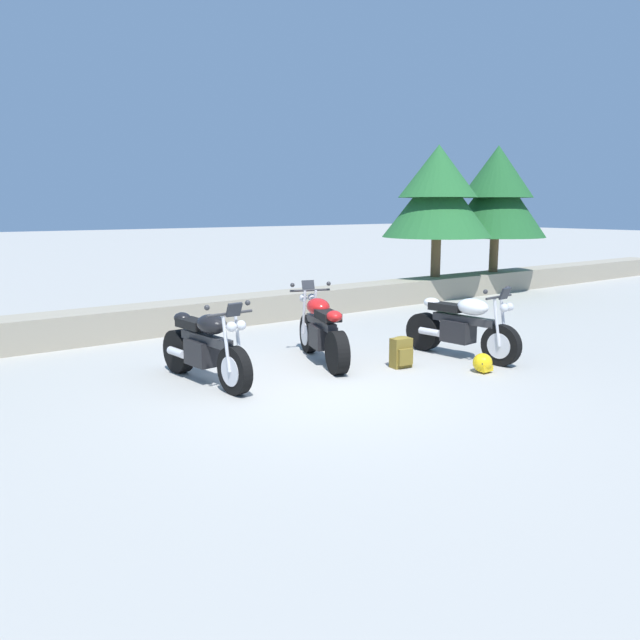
# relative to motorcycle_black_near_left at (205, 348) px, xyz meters

# --- Properties ---
(ground_plane) EXTENTS (120.00, 120.00, 0.00)m
(ground_plane) POSITION_rel_motorcycle_black_near_left_xyz_m (1.13, -1.17, -0.49)
(ground_plane) COLOR #A3A099
(stone_wall) EXTENTS (36.00, 0.80, 0.55)m
(stone_wall) POSITION_rel_motorcycle_black_near_left_xyz_m (1.13, 3.63, -0.21)
(stone_wall) COLOR gray
(stone_wall) RESTS_ON ground
(motorcycle_black_near_left) EXTENTS (0.67, 2.07, 1.18)m
(motorcycle_black_near_left) POSITION_rel_motorcycle_black_near_left_xyz_m (0.00, 0.00, 0.00)
(motorcycle_black_near_left) COLOR black
(motorcycle_black_near_left) RESTS_ON ground
(motorcycle_red_centre) EXTENTS (0.97, 1.99, 1.18)m
(motorcycle_red_centre) POSITION_rel_motorcycle_black_near_left_xyz_m (1.96, 0.00, 0.00)
(motorcycle_red_centre) COLOR black
(motorcycle_red_centre) RESTS_ON ground
(motorcycle_white_far_right) EXTENTS (0.68, 2.07, 1.18)m
(motorcycle_white_far_right) POSITION_rel_motorcycle_black_near_left_xyz_m (3.88, -1.10, 0.00)
(motorcycle_white_far_right) COLOR black
(motorcycle_white_far_right) RESTS_ON ground
(rider_backpack) EXTENTS (0.32, 0.29, 0.47)m
(rider_backpack) POSITION_rel_motorcycle_black_near_left_xyz_m (2.69, -0.98, -0.24)
(rider_backpack) COLOR brown
(rider_backpack) RESTS_ON ground
(rider_helmet) EXTENTS (0.28, 0.28, 0.28)m
(rider_helmet) POSITION_rel_motorcycle_black_near_left_xyz_m (3.42, -1.90, -0.35)
(rider_helmet) COLOR yellow
(rider_helmet) RESTS_ON ground
(pine_tree_mid_left) EXTENTS (2.79, 2.79, 3.34)m
(pine_tree_mid_left) POSITION_rel_motorcycle_black_near_left_xyz_m (8.52, 3.75, 2.20)
(pine_tree_mid_left) COLOR brown
(pine_tree_mid_left) RESTS_ON stone_wall
(pine_tree_mid_right) EXTENTS (2.72, 2.72, 3.44)m
(pine_tree_mid_right) POSITION_rel_motorcycle_black_near_left_xyz_m (10.79, 3.67, 2.22)
(pine_tree_mid_right) COLOR brown
(pine_tree_mid_right) RESTS_ON stone_wall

